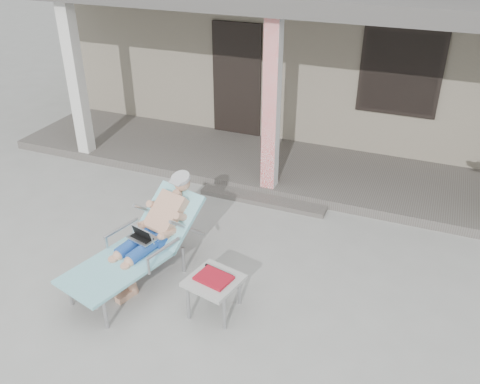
% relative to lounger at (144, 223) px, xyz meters
% --- Properties ---
extents(ground, '(60.00, 60.00, 0.00)m').
position_rel_lounger_xyz_m(ground, '(0.71, 0.38, -0.76)').
color(ground, '#9E9E99').
rests_on(ground, ground).
extents(house, '(10.40, 5.40, 3.30)m').
position_rel_lounger_xyz_m(house, '(0.71, 6.87, 0.91)').
color(house, gray).
rests_on(house, ground).
extents(porch_deck, '(10.00, 2.00, 0.15)m').
position_rel_lounger_xyz_m(porch_deck, '(0.71, 3.38, -0.69)').
color(porch_deck, '#605B56').
rests_on(porch_deck, ground).
extents(porch_overhang, '(10.00, 2.30, 2.85)m').
position_rel_lounger_xyz_m(porch_overhang, '(0.71, 3.32, 2.03)').
color(porch_overhang, silver).
rests_on(porch_overhang, porch_deck).
extents(porch_step, '(2.00, 0.30, 0.07)m').
position_rel_lounger_xyz_m(porch_step, '(0.71, 2.23, -0.72)').
color(porch_step, '#605B56').
rests_on(porch_step, ground).
extents(lounger, '(1.17, 1.97, 1.24)m').
position_rel_lounger_xyz_m(lounger, '(0.00, 0.00, 0.00)').
color(lounger, '#B7B7BC').
rests_on(lounger, ground).
extents(side_table, '(0.64, 0.64, 0.49)m').
position_rel_lounger_xyz_m(side_table, '(1.03, -0.29, -0.35)').
color(side_table, '#ACACA7').
rests_on(side_table, ground).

